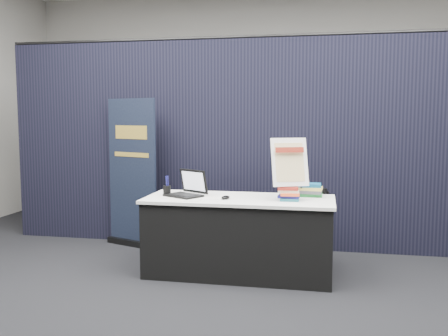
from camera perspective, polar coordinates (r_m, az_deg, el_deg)
floor at (r=4.45m, az=0.50°, el=-14.14°), size 8.00×8.00×0.00m
wall_back at (r=8.14m, az=5.88°, el=7.51°), size 8.00×0.02×3.50m
drape_partition at (r=5.77m, az=3.52°, el=2.69°), size 6.00×0.08×2.40m
display_table at (r=4.86m, az=1.74°, el=-7.76°), size 1.80×0.75×0.75m
laptop at (r=4.88m, az=-4.52°, el=-2.52°), size 0.41×0.42×0.26m
mouse at (r=4.70m, az=0.18°, el=-3.38°), size 0.10×0.12×0.03m
brochure_left at (r=4.86m, az=-5.93°, el=-3.28°), size 0.29×0.22×0.00m
brochure_mid at (r=4.67m, az=-4.53°, el=-3.64°), size 0.33×0.25×0.00m
brochure_right at (r=4.80m, az=-1.87°, el=-3.37°), size 0.30×0.22×0.00m
pen_cup at (r=4.93m, az=-6.53°, el=-2.58°), size 0.08×0.08×0.10m
book_stack_tall at (r=4.64m, az=7.44°, el=-2.94°), size 0.19×0.15×0.13m
book_stack_short at (r=4.93m, az=9.83°, el=-2.47°), size 0.23×0.17×0.13m
info_sign at (r=4.63m, az=7.51°, el=0.62°), size 0.36×0.25×0.46m
pullup_banner at (r=5.93m, az=-10.43°, el=-1.51°), size 0.72×0.35×1.73m
stacking_chair at (r=5.12m, az=9.78°, el=-6.34°), size 0.47×0.49×0.80m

